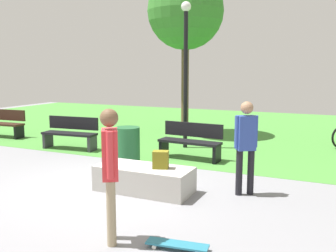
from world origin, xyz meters
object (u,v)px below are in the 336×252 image
(concrete_ledge, at_px, (144,179))
(lamp_post, at_px, (186,60))
(skateboard_by_ledge, at_px, (177,245))
(park_bench_by_oak, at_px, (71,132))
(trash_bin, at_px, (128,146))
(park_bench_far_left, at_px, (3,123))
(backpack_on_ledge, at_px, (161,160))
(skater_performing_trick, at_px, (110,165))
(park_bench_center_lawn, at_px, (191,140))
(tree_young_birch, at_px, (186,12))
(skater_watching, at_px, (246,141))

(concrete_ledge, distance_m, lamp_post, 4.65)
(skateboard_by_ledge, distance_m, park_bench_by_oak, 6.70)
(trash_bin, bearing_deg, skateboard_by_ledge, -51.22)
(park_bench_by_oak, height_order, park_bench_far_left, same)
(backpack_on_ledge, distance_m, skater_performing_trick, 2.09)
(skater_performing_trick, relative_size, park_bench_center_lawn, 1.09)
(park_bench_by_oak, xyz_separation_m, tree_young_birch, (2.04, 3.59, 3.65))
(park_bench_by_oak, distance_m, tree_young_birch, 5.51)
(skater_watching, xyz_separation_m, lamp_post, (-2.53, 3.38, 1.50))
(concrete_ledge, xyz_separation_m, backpack_on_ledge, (0.33, 0.03, 0.40))
(skateboard_by_ledge, relative_size, park_bench_by_oak, 0.50)
(concrete_ledge, bearing_deg, park_bench_far_left, 156.52)
(skater_performing_trick, height_order, lamp_post, lamp_post)
(backpack_on_ledge, relative_size, park_bench_center_lawn, 0.20)
(park_bench_center_lawn, height_order, tree_young_birch, tree_young_birch)
(skateboard_by_ledge, relative_size, park_bench_center_lawn, 0.50)
(lamp_post, bearing_deg, park_bench_center_lawn, -62.28)
(park_bench_far_left, xyz_separation_m, tree_young_birch, (5.34, 3.01, 3.65))
(lamp_post, bearing_deg, tree_young_birch, 112.40)
(concrete_ledge, relative_size, park_bench_far_left, 1.11)
(park_bench_by_oak, relative_size, lamp_post, 0.40)
(tree_young_birch, bearing_deg, backpack_on_ledge, -71.90)
(trash_bin, bearing_deg, concrete_ledge, -50.81)
(skater_performing_trick, xyz_separation_m, tree_young_birch, (-2.22, 8.04, 3.09))
(concrete_ledge, bearing_deg, park_bench_by_oak, 146.31)
(backpack_on_ledge, bearing_deg, skater_watching, 4.23)
(skater_performing_trick, bearing_deg, skateboard_by_ledge, 10.27)
(park_bench_by_oak, height_order, trash_bin, park_bench_by_oak)
(backpack_on_ledge, xyz_separation_m, park_bench_center_lawn, (-0.47, 2.71, -0.15))
(skater_performing_trick, height_order, skateboard_by_ledge, skater_performing_trick)
(backpack_on_ledge, relative_size, skater_performing_trick, 0.18)
(park_bench_far_left, relative_size, tree_young_birch, 0.30)
(skater_watching, xyz_separation_m, skateboard_by_ledge, (-0.28, -2.45, -0.93))
(skateboard_by_ledge, xyz_separation_m, park_bench_by_oak, (-5.14, 4.29, 0.42))
(lamp_post, relative_size, trash_bin, 4.51)
(park_bench_by_oak, relative_size, park_bench_center_lawn, 1.00)
(lamp_post, xyz_separation_m, trash_bin, (-0.49, -2.42, -2.04))
(skater_watching, relative_size, tree_young_birch, 0.31)
(concrete_ledge, relative_size, tree_young_birch, 0.33)
(concrete_ledge, relative_size, skateboard_by_ledge, 2.20)
(tree_young_birch, bearing_deg, trash_bin, -85.36)
(park_bench_center_lawn, height_order, lamp_post, lamp_post)
(skateboard_by_ledge, bearing_deg, park_bench_center_lawn, 109.21)
(skateboard_by_ledge, distance_m, park_bench_far_left, 9.75)
(skateboard_by_ledge, xyz_separation_m, lamp_post, (-2.25, 5.82, 2.43))
(park_bench_center_lawn, relative_size, tree_young_birch, 0.30)
(park_bench_center_lawn, relative_size, park_bench_far_left, 1.00)
(tree_young_birch, bearing_deg, skateboard_by_ledge, -68.56)
(skater_watching, bearing_deg, skateboard_by_ledge, -96.57)
(skater_performing_trick, relative_size, tree_young_birch, 0.33)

